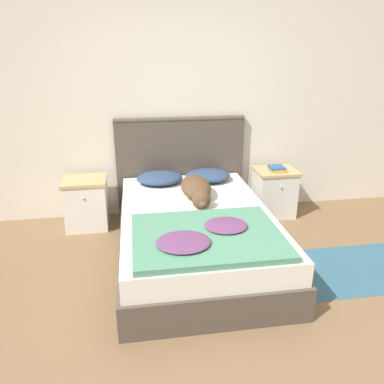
{
  "coord_description": "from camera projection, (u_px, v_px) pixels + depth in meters",
  "views": [
    {
      "loc": [
        -0.54,
        -1.98,
        1.82
      ],
      "look_at": [
        -0.04,
        1.22,
        0.56
      ],
      "focal_mm": 35.0,
      "sensor_mm": 36.0,
      "label": 1
    }
  ],
  "objects": [
    {
      "name": "wall_back",
      "position": [
        183.0,
        101.0,
        4.06
      ],
      "size": [
        9.0,
        0.06,
        2.55
      ],
      "color": "beige",
      "rests_on": "ground_plane"
    },
    {
      "name": "headboard",
      "position": [
        181.0,
        164.0,
        4.24
      ],
      "size": [
        1.43,
        0.06,
        1.12
      ],
      "color": "#4C4238",
      "rests_on": "ground_plane"
    },
    {
      "name": "dog",
      "position": [
        197.0,
        189.0,
        3.58
      ],
      "size": [
        0.28,
        0.77,
        0.19
      ],
      "color": "brown",
      "rests_on": "bed"
    },
    {
      "name": "ground_plane",
      "position": [
        226.0,
        332.0,
        2.56
      ],
      "size": [
        16.0,
        16.0,
        0.0
      ],
      "primitive_type": "plane",
      "color": "brown"
    },
    {
      "name": "quilt",
      "position": [
        206.0,
        236.0,
        2.81
      ],
      "size": [
        1.12,
        0.88,
        0.08
      ],
      "color": "#4C8466",
      "rests_on": "bed"
    },
    {
      "name": "pillow_right",
      "position": [
        208.0,
        176.0,
        4.05
      ],
      "size": [
        0.49,
        0.39,
        0.12
      ],
      "color": "navy",
      "rests_on": "bed"
    },
    {
      "name": "pillow_left",
      "position": [
        159.0,
        178.0,
        3.97
      ],
      "size": [
        0.49,
        0.39,
        0.12
      ],
      "color": "navy",
      "rests_on": "bed"
    },
    {
      "name": "book_stack",
      "position": [
        277.0,
        168.0,
        4.15
      ],
      "size": [
        0.16,
        0.22,
        0.04
      ],
      "color": "orange",
      "rests_on": "nightstand_right"
    },
    {
      "name": "nightstand_left",
      "position": [
        87.0,
        203.0,
        3.97
      ],
      "size": [
        0.45,
        0.4,
        0.54
      ],
      "color": "silver",
      "rests_on": "ground_plane"
    },
    {
      "name": "bed",
      "position": [
        195.0,
        234.0,
        3.41
      ],
      "size": [
        1.35,
        2.04,
        0.46
      ],
      "color": "#4C4238",
      "rests_on": "ground_plane"
    },
    {
      "name": "rug",
      "position": [
        355.0,
        269.0,
        3.29
      ],
      "size": [
        1.21,
        0.77,
        0.0
      ],
      "color": "#335B70",
      "rests_on": "ground_plane"
    },
    {
      "name": "nightstand_right",
      "position": [
        274.0,
        192.0,
        4.27
      ],
      "size": [
        0.45,
        0.4,
        0.54
      ],
      "color": "silver",
      "rests_on": "ground_plane"
    }
  ]
}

